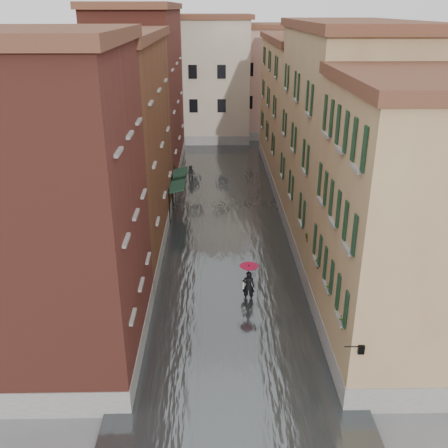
{
  "coord_description": "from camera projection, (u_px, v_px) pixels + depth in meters",
  "views": [
    {
      "loc": [
        -0.79,
        -20.36,
        14.12
      ],
      "look_at": [
        -0.29,
        5.22,
        3.0
      ],
      "focal_mm": 40.0,
      "sensor_mm": 36.0,
      "label": 1
    }
  ],
  "objects": [
    {
      "name": "building_end_pink",
      "position": [
        272.0,
        83.0,
        58.7
      ],
      "size": [
        10.0,
        9.0,
        12.0
      ],
      "primitive_type": "cube",
      "color": "tan",
      "rests_on": "ground"
    },
    {
      "name": "wall_lantern",
      "position": [
        360.0,
        349.0,
        17.69
      ],
      "size": [
        0.71,
        0.22,
        0.35
      ],
      "color": "black",
      "rests_on": "ground"
    },
    {
      "name": "building_left_far",
      "position": [
        143.0,
        97.0,
        43.4
      ],
      "size": [
        6.0,
        16.0,
        14.0
      ],
      "primitive_type": "cube",
      "color": "brown",
      "rests_on": "ground"
    },
    {
      "name": "building_right_mid",
      "position": [
        343.0,
        145.0,
        30.1
      ],
      "size": [
        6.0,
        14.0,
        13.0
      ],
      "primitive_type": "cube",
      "color": "tan",
      "rests_on": "ground"
    },
    {
      "name": "building_left_near",
      "position": [
        59.0,
        217.0,
        19.76
      ],
      "size": [
        6.0,
        8.0,
        13.0
      ],
      "primitive_type": "cube",
      "color": "brown",
      "rests_on": "ground"
    },
    {
      "name": "pedestrian_far",
      "position": [
        191.0,
        174.0,
        43.56
      ],
      "size": [
        0.87,
        0.76,
        1.51
      ],
      "primitive_type": "imported",
      "rotation": [
        0.0,
        0.0,
        -0.3
      ],
      "color": "black",
      "rests_on": "ground"
    },
    {
      "name": "floodwater",
      "position": [
        226.0,
        218.0,
        36.19
      ],
      "size": [
        10.0,
        60.0,
        0.2
      ],
      "primitive_type": "cube",
      "color": "#414648",
      "rests_on": "ground"
    },
    {
      "name": "ground",
      "position": [
        232.0,
        323.0,
        24.31
      ],
      "size": [
        120.0,
        120.0,
        0.0
      ],
      "primitive_type": "plane",
      "color": "slate",
      "rests_on": "ground"
    },
    {
      "name": "building_right_far",
      "position": [
        302.0,
        111.0,
        44.15
      ],
      "size": [
        6.0,
        16.0,
        11.5
      ],
      "primitive_type": "cube",
      "color": "#A07452",
      "rests_on": "ground"
    },
    {
      "name": "building_left_mid",
      "position": [
        111.0,
        150.0,
        29.94
      ],
      "size": [
        6.0,
        14.0,
        12.5
      ],
      "primitive_type": "cube",
      "color": "brown",
      "rests_on": "ground"
    },
    {
      "name": "window_planters",
      "position": [
        326.0,
        268.0,
        22.13
      ],
      "size": [
        0.59,
        8.49,
        0.84
      ],
      "color": "brown",
      "rests_on": "ground"
    },
    {
      "name": "awning_near",
      "position": [
        177.0,
        185.0,
        35.57
      ],
      "size": [
        1.09,
        3.21,
        2.8
      ],
      "color": "#163324",
      "rests_on": "ground"
    },
    {
      "name": "building_end_cream",
      "position": [
        195.0,
        81.0,
        56.51
      ],
      "size": [
        12.0,
        9.0,
        13.0
      ],
      "primitive_type": "cube",
      "color": "beige",
      "rests_on": "ground"
    },
    {
      "name": "pedestrian_main",
      "position": [
        249.0,
        280.0,
        25.66
      ],
      "size": [
        0.98,
        0.98,
        2.06
      ],
      "color": "black",
      "rests_on": "ground"
    },
    {
      "name": "building_right_near",
      "position": [
        406.0,
        231.0,
        20.31
      ],
      "size": [
        6.0,
        8.0,
        11.5
      ],
      "primitive_type": "cube",
      "color": "#A07452",
      "rests_on": "ground"
    },
    {
      "name": "awning_far",
      "position": [
        179.0,
        175.0,
        37.74
      ],
      "size": [
        1.09,
        3.04,
        2.8
      ],
      "color": "#163324",
      "rests_on": "ground"
    }
  ]
}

